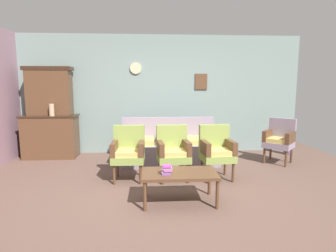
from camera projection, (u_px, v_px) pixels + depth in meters
ground_plane at (171, 194)px, 4.07m from camera, size 7.68×7.68×0.00m
wall_back_with_decor at (162, 95)px, 6.46m from camera, size 6.40×0.09×2.70m
side_cabinet at (51, 136)px, 6.06m from camera, size 1.16×0.55×0.93m
cabinet_upper_hutch at (49, 91)px, 6.00m from camera, size 0.99×0.38×1.03m
vase_on_cabinet at (52, 110)px, 5.80m from camera, size 0.11×0.11×0.26m
floral_couch at (169, 147)px, 5.66m from camera, size 1.93×0.81×0.90m
armchair_row_middle at (129, 150)px, 4.61m from camera, size 0.54×0.51×0.90m
armchair_by_doorway at (173, 150)px, 4.63m from camera, size 0.56×0.53×0.90m
armchair_near_couch_end at (217, 149)px, 4.68m from camera, size 0.56×0.53×0.90m
wingback_chair_by_fireplace at (280, 139)px, 5.63m from camera, size 0.71×0.71×0.90m
coffee_table at (179, 175)px, 3.72m from camera, size 1.00×0.56×0.42m
book_stack_on_table at (167, 170)px, 3.62m from camera, size 0.14×0.11×0.12m
floor_vase_by_wall at (288, 142)px, 6.33m from camera, size 0.18×0.18×0.58m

